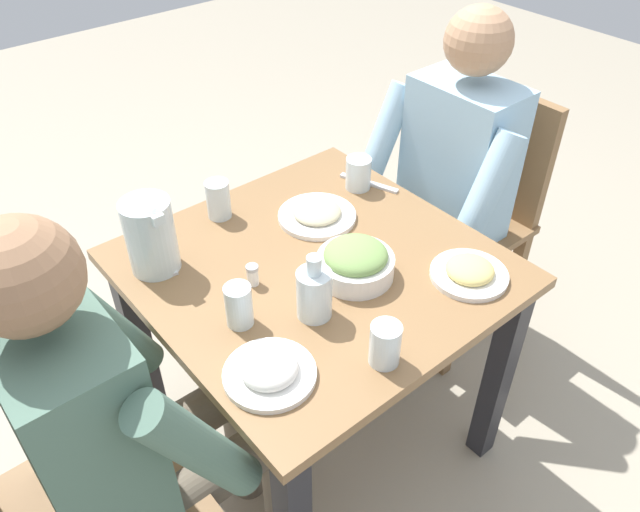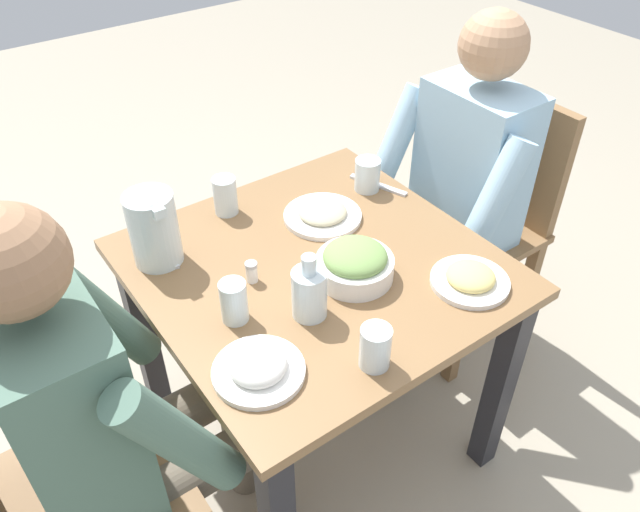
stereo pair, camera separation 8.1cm
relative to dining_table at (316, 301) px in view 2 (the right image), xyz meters
name	(u,v)px [view 2 (the right image)]	position (x,y,z in m)	size (l,w,h in m)	color
ground_plane	(317,433)	(0.00, 0.00, -0.58)	(8.00, 8.00, 0.00)	#9E937F
dining_table	(316,301)	(0.00, 0.00, 0.00)	(0.83, 0.83, 0.71)	olive
chair_near	(486,211)	(0.09, -0.76, -0.07)	(0.40, 0.40, 0.89)	olive
chair_far	(41,503)	(-0.10, 0.76, -0.07)	(0.40, 0.40, 0.89)	olive
diner_near	(448,193)	(0.09, -0.56, 0.07)	(0.48, 0.53, 1.18)	#9EC6E0
diner_far	(122,410)	(-0.10, 0.56, 0.07)	(0.48, 0.53, 1.18)	#4C6B5B
water_pitcher	(154,229)	(0.24, 0.31, 0.22)	(0.16, 0.12, 0.19)	silver
salad_bowl	(355,263)	(-0.09, -0.05, 0.17)	(0.19, 0.19, 0.09)	white
plate_yoghurt	(258,367)	(-0.22, 0.30, 0.15)	(0.19, 0.19, 0.05)	white
plate_beans	(323,214)	(0.15, -0.13, 0.14)	(0.21, 0.21, 0.04)	white
plate_fries	(470,279)	(-0.28, -0.25, 0.14)	(0.19, 0.19, 0.04)	white
water_glass_near_right	(367,175)	(0.19, -0.32, 0.17)	(0.07, 0.07, 0.09)	silver
water_glass_by_pitcher	(225,196)	(0.33, 0.07, 0.18)	(0.06, 0.06, 0.11)	silver
water_glass_center	(234,301)	(-0.05, 0.26, 0.18)	(0.06, 0.06, 0.10)	silver
water_glass_near_left	(375,347)	(-0.34, 0.09, 0.18)	(0.07, 0.07, 0.10)	silver
oil_carafe	(309,295)	(-0.14, 0.11, 0.18)	(0.08, 0.08, 0.16)	silver
salt_shaker	(252,272)	(0.04, 0.16, 0.16)	(0.03, 0.03, 0.05)	white
fork_near	(166,249)	(0.27, 0.28, 0.13)	(0.17, 0.03, 0.01)	silver
knife_near	(378,185)	(0.18, -0.35, 0.13)	(0.18, 0.02, 0.01)	silver
fork_far	(253,372)	(-0.21, 0.31, 0.13)	(0.17, 0.03, 0.01)	silver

